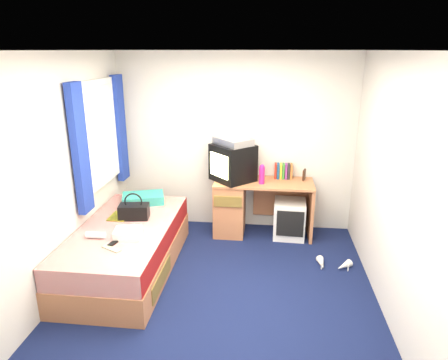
# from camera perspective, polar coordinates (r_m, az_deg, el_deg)

# --- Properties ---
(ground) EXTENTS (3.40, 3.40, 0.00)m
(ground) POSITION_cam_1_polar(r_m,az_deg,el_deg) (4.35, -0.56, -15.45)
(ground) COLOR #0C1438
(ground) RESTS_ON ground
(room_shell) EXTENTS (3.40, 3.40, 3.40)m
(room_shell) POSITION_cam_1_polar(r_m,az_deg,el_deg) (3.75, -0.62, 3.37)
(room_shell) COLOR white
(room_shell) RESTS_ON ground
(bed) EXTENTS (1.01, 2.00, 0.54)m
(bed) POSITION_cam_1_polar(r_m,az_deg,el_deg) (4.71, -13.67, -9.43)
(bed) COLOR #C17B50
(bed) RESTS_ON ground
(pillow) EXTENTS (0.59, 0.47, 0.11)m
(pillow) POSITION_cam_1_polar(r_m,az_deg,el_deg) (5.20, -11.46, -2.60)
(pillow) COLOR #1B68B2
(pillow) RESTS_ON bed
(desk) EXTENTS (1.30, 0.55, 0.75)m
(desk) POSITION_cam_1_polar(r_m,az_deg,el_deg) (5.42, 2.69, -3.52)
(desk) COLOR #C17B50
(desk) RESTS_ON ground
(storage_cube) EXTENTS (0.42, 0.42, 0.51)m
(storage_cube) POSITION_cam_1_polar(r_m,az_deg,el_deg) (5.43, 9.31, -5.49)
(storage_cube) COLOR silver
(storage_cube) RESTS_ON ground
(crt_tv) EXTENTS (0.66, 0.66, 0.48)m
(crt_tv) POSITION_cam_1_polar(r_m,az_deg,el_deg) (5.25, 1.25, 2.49)
(crt_tv) COLOR black
(crt_tv) RESTS_ON desk
(vcr) EXTENTS (0.56, 0.56, 0.09)m
(vcr) POSITION_cam_1_polar(r_m,az_deg,el_deg) (5.18, 1.31, 5.54)
(vcr) COLOR silver
(vcr) RESTS_ON crt_tv
(book_row) EXTENTS (0.24, 0.13, 0.20)m
(book_row) POSITION_cam_1_polar(r_m,az_deg,el_deg) (5.43, 8.48, 1.27)
(book_row) COLOR maroon
(book_row) RESTS_ON desk
(picture_frame) EXTENTS (0.05, 0.12, 0.14)m
(picture_frame) POSITION_cam_1_polar(r_m,az_deg,el_deg) (5.41, 11.37, 0.74)
(picture_frame) COLOR #311C10
(picture_frame) RESTS_ON desk
(pink_water_bottle) EXTENTS (0.08, 0.08, 0.23)m
(pink_water_bottle) POSITION_cam_1_polar(r_m,az_deg,el_deg) (5.17, 5.42, 0.69)
(pink_water_bottle) COLOR #EB217F
(pink_water_bottle) RESTS_ON desk
(aerosol_can) EXTENTS (0.06, 0.06, 0.17)m
(aerosol_can) POSITION_cam_1_polar(r_m,az_deg,el_deg) (5.35, 4.32, 0.99)
(aerosol_can) COLOR silver
(aerosol_can) RESTS_ON desk
(handbag) EXTENTS (0.36, 0.23, 0.31)m
(handbag) POSITION_cam_1_polar(r_m,az_deg,el_deg) (4.74, -12.74, -4.34)
(handbag) COLOR black
(handbag) RESTS_ON bed
(towel) EXTENTS (0.30, 0.26, 0.09)m
(towel) POSITION_cam_1_polar(r_m,az_deg,el_deg) (4.31, -13.56, -7.42)
(towel) COLOR silver
(towel) RESTS_ON bed
(magazine) EXTENTS (0.21, 0.28, 0.01)m
(magazine) POSITION_cam_1_polar(r_m,az_deg,el_deg) (4.85, -14.69, -5.02)
(magazine) COLOR yellow
(magazine) RESTS_ON bed
(water_bottle) EXTENTS (0.20, 0.08, 0.07)m
(water_bottle) POSITION_cam_1_polar(r_m,az_deg,el_deg) (4.38, -17.83, -7.50)
(water_bottle) COLOR silver
(water_bottle) RESTS_ON bed
(colour_swatch_fan) EXTENTS (0.22, 0.15, 0.01)m
(colour_swatch_fan) POSITION_cam_1_polar(r_m,az_deg,el_deg) (4.12, -15.80, -9.43)
(colour_swatch_fan) COLOR yellow
(colour_swatch_fan) RESTS_ON bed
(remote_control) EXTENTS (0.09, 0.17, 0.02)m
(remote_control) POSITION_cam_1_polar(r_m,az_deg,el_deg) (4.23, -15.43, -8.60)
(remote_control) COLOR black
(remote_control) RESTS_ON bed
(window_assembly) EXTENTS (0.11, 1.42, 1.40)m
(window_assembly) POSITION_cam_1_polar(r_m,az_deg,el_deg) (5.02, -17.18, 5.97)
(window_assembly) COLOR silver
(window_assembly) RESTS_ON room_shell
(white_heels) EXTENTS (0.41, 0.25, 0.09)m
(white_heels) POSITION_cam_1_polar(r_m,az_deg,el_deg) (4.88, 15.24, -11.58)
(white_heels) COLOR white
(white_heels) RESTS_ON ground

